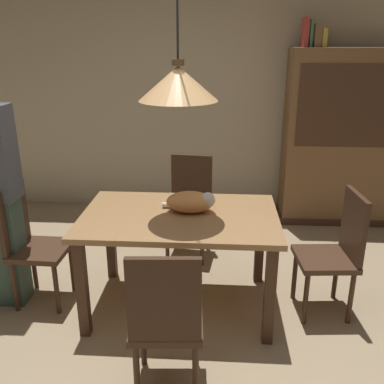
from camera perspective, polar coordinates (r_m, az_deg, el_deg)
name	(u,v)px	position (r m, az deg, el deg)	size (l,w,h in m)	color
ground	(192,352)	(2.99, 0.06, -20.47)	(10.00, 10.00, 0.00)	tan
back_wall	(208,84)	(4.96, 2.09, 14.10)	(6.40, 0.10, 2.90)	beige
dining_table	(180,227)	(3.11, -1.65, -4.71)	(1.40, 0.90, 0.75)	#A87A4C
chair_left_side	(30,240)	(3.45, -20.71, -5.96)	(0.41, 0.41, 0.93)	#472D1E
chair_near_front	(166,318)	(2.42, -3.48, -16.33)	(0.43, 0.43, 0.93)	#472D1E
chair_right_side	(337,249)	(3.27, 18.63, -7.14)	(0.43, 0.43, 0.93)	#472D1E
chair_far_back	(190,202)	(3.97, -0.32, -1.30)	(0.44, 0.44, 0.93)	#472D1E
cat_sleeping	(191,202)	(3.08, -0.07, -1.30)	(0.39, 0.22, 0.16)	#E59951
pendant_lamp	(178,83)	(2.84, -1.85, 14.26)	(0.52, 0.52, 1.30)	#E0A86B
hutch_bookcase	(337,142)	(4.88, 18.64, 6.33)	(1.12, 0.45, 1.85)	brown
book_red_tall	(305,32)	(4.68, 14.77, 19.80)	(0.04, 0.22, 0.28)	#B73833
book_green_slim	(310,33)	(4.69, 15.38, 19.62)	(0.03, 0.20, 0.26)	#427A4C
book_brown_thick	(316,35)	(4.70, 16.13, 19.31)	(0.06, 0.24, 0.22)	brown
book_yellow_short	(323,38)	(4.71, 16.97, 18.99)	(0.04, 0.20, 0.18)	gold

